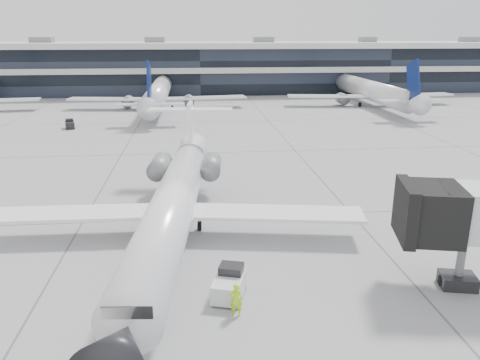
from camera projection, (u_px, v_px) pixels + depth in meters
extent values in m
plane|color=gray|center=(220.00, 218.00, 34.83)|extent=(220.00, 220.00, 0.00)
cube|color=black|center=(199.00, 69.00, 111.18)|extent=(170.00, 22.00, 10.00)
cylinder|color=white|center=(172.00, 209.00, 29.86)|extent=(5.16, 25.24, 2.82)
cone|color=black|center=(119.00, 351.00, 16.50)|extent=(3.08, 3.18, 2.82)
cone|color=white|center=(192.00, 151.00, 43.34)|extent=(2.98, 3.58, 2.68)
cube|color=white|center=(72.00, 214.00, 31.04)|extent=(11.56, 2.99, 0.23)
cube|color=white|center=(276.00, 213.00, 31.12)|extent=(11.79, 4.56, 0.23)
cylinder|color=slate|center=(160.00, 166.00, 37.91)|extent=(1.89, 3.69, 1.57)
cylinder|color=slate|center=(211.00, 166.00, 37.93)|extent=(1.89, 3.69, 1.57)
cube|color=white|center=(191.00, 129.00, 42.08)|extent=(0.55, 2.73, 4.70)
cube|color=white|center=(190.00, 110.00, 41.98)|extent=(7.65, 2.37, 0.17)
cylinder|color=black|center=(144.00, 332.00, 21.02)|extent=(0.24, 0.60, 0.59)
cylinder|color=black|center=(154.00, 226.00, 32.47)|extent=(0.31, 0.69, 0.67)
cylinder|color=black|center=(200.00, 226.00, 32.49)|extent=(0.31, 0.69, 0.67)
cube|color=black|center=(433.00, 212.00, 24.26)|extent=(3.26, 3.72, 2.82)
cylinder|color=slate|center=(460.00, 263.00, 24.91)|extent=(0.44, 0.44, 2.82)
cube|color=black|center=(458.00, 281.00, 25.23)|extent=(2.08, 1.77, 0.71)
imported|color=#B3F019|center=(236.00, 300.00, 22.50)|extent=(0.63, 0.42, 1.72)
cube|color=silver|center=(229.00, 286.00, 24.18)|extent=(2.08, 2.74, 0.99)
cube|color=black|center=(231.00, 270.00, 24.50)|extent=(1.45, 1.30, 0.55)
cylinder|color=black|center=(222.00, 283.00, 25.23)|extent=(0.33, 0.52, 0.49)
cylinder|color=black|center=(244.00, 285.00, 25.00)|extent=(0.33, 0.52, 0.49)
cylinder|color=black|center=(214.00, 300.00, 23.58)|extent=(0.33, 0.52, 0.49)
cylinder|color=black|center=(237.00, 303.00, 23.35)|extent=(0.33, 0.52, 0.49)
cone|color=orange|center=(180.00, 172.00, 45.55)|extent=(0.32, 0.32, 0.50)
cube|color=orange|center=(180.00, 174.00, 45.63)|extent=(0.45, 0.45, 0.03)
cube|color=black|center=(70.00, 125.00, 67.46)|extent=(1.75, 2.35, 0.86)
cube|color=black|center=(69.00, 120.00, 67.72)|extent=(1.24, 1.10, 0.48)
cylinder|color=black|center=(66.00, 126.00, 68.06)|extent=(0.28, 0.45, 0.42)
cylinder|color=black|center=(74.00, 126.00, 68.42)|extent=(0.28, 0.45, 0.42)
cylinder|color=black|center=(66.00, 128.00, 66.70)|extent=(0.28, 0.45, 0.42)
cylinder|color=black|center=(74.00, 128.00, 67.06)|extent=(0.28, 0.45, 0.42)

